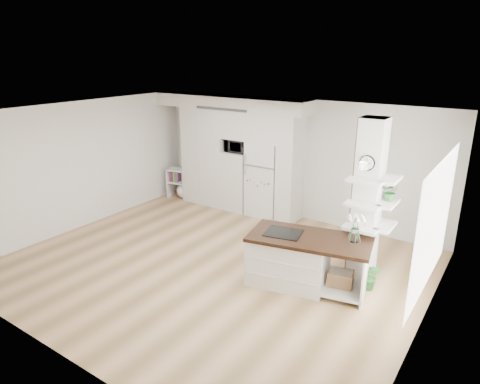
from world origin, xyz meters
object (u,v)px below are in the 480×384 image
object	(u,v)px
refrigerator	(266,179)
floor_plant_a	(371,277)
kitchen_island	(295,258)
bookshelf	(182,185)

from	to	relation	value
refrigerator	floor_plant_a	xyz separation A→B (m)	(3.14, -1.93, -0.64)
refrigerator	kitchen_island	distance (m)	3.18
refrigerator	kitchen_island	size ratio (longest dim) A/B	0.85
refrigerator	floor_plant_a	size ratio (longest dim) A/B	3.70
bookshelf	floor_plant_a	distance (m)	5.86
refrigerator	floor_plant_a	distance (m)	3.74
kitchen_island	bookshelf	distance (m)	5.00
kitchen_island	floor_plant_a	bearing A→B (deg)	11.95
bookshelf	floor_plant_a	xyz separation A→B (m)	(5.59, -1.75, -0.10)
refrigerator	bookshelf	world-z (taller)	refrigerator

